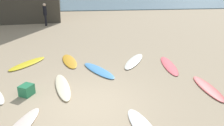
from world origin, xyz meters
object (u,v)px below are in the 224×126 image
Objects in this scene: surfboard_3 at (70,61)px; beach_cooler at (27,90)px; surfboard_4 at (28,64)px; surfboard_7 at (134,61)px; surfboard_6 at (99,70)px; beachgoer_near at (45,13)px; surfboard_1 at (208,88)px; surfboard_9 at (169,66)px; surfboard_0 at (63,87)px.

beach_cooler is at bearing -126.90° from surfboard_3.
surfboard_4 is 5.02m from surfboard_7.
beach_cooler is (-2.63, -1.86, 0.15)m from surfboard_6.
beachgoer_near is 3.82× the size of beach_cooler.
surfboard_1 is 1.06× the size of surfboard_3.
surfboard_7 is at bearing -21.24° from surfboard_9.
beachgoer_near is at bearing 95.21° from beach_cooler.
surfboard_1 is 1.22× the size of beachgoer_near.
surfboard_6 is 10.05m from beachgoer_near.
surfboard_1 is 3.76m from surfboard_7.
beach_cooler is at bearing -175.78° from surfboard_6.
surfboard_3 is 3.09m from surfboard_7.
surfboard_9 is 1.35× the size of beachgoer_near.
surfboard_0 is 3.95m from surfboard_7.
beach_cooler is at bearing 174.84° from surfboard_1.
beachgoer_near reaches higher than surfboard_0.
surfboard_1 is at bearing 110.40° from surfboard_9.
surfboard_4 reaches higher than surfboard_9.
surfboard_4 is at bearing 130.13° from surfboard_6.
surfboard_0 is at bearing 8.24° from beachgoer_near.
surfboard_0 is at bearing 162.22° from surfboard_4.
beach_cooler reaches higher than surfboard_3.
surfboard_6 is at bearing -162.64° from surfboard_4.
surfboard_7 reaches higher than surfboard_1.
surfboard_0 is at bearing 19.75° from beach_cooler.
surfboard_0 reaches higher than surfboard_7.
surfboard_4 is (-7.26, 3.19, 0.00)m from surfboard_1.
surfboard_6 is (1.43, 1.43, -0.01)m from surfboard_0.
surfboard_3 is (-5.32, 3.34, 0.00)m from surfboard_1.
surfboard_3 is 4.70m from surfboard_9.
surfboard_7 is 1.66m from surfboard_9.
surfboard_1 is (5.41, -0.65, -0.01)m from surfboard_0.
beachgoer_near is (-5.39, 8.38, 0.92)m from surfboard_7.
surfboard_0 is 1.08× the size of surfboard_1.
surfboard_1 is 0.95× the size of surfboard_7.
surfboard_7 is 0.95× the size of surfboard_9.
surfboard_4 is 1.21× the size of beachgoer_near.
beach_cooler reaches higher than surfboard_6.
surfboard_7 is at bearing 29.29° from beachgoer_near.
beach_cooler reaches higher than surfboard_0.
surfboard_4 is at bearing 113.61° from surfboard_0.
surfboard_1 is 13.74m from beachgoer_near.
surfboard_4 is at bearing -0.84° from beachgoer_near.
surfboard_7 is (3.08, -0.33, 0.00)m from surfboard_3.
beachgoer_near reaches higher than surfboard_6.
surfboard_7 is (5.01, -0.18, 0.00)m from surfboard_4.
surfboard_9 is (6.53, -0.86, -0.01)m from surfboard_4.
surfboard_0 is at bearing 22.71° from surfboard_9.
surfboard_3 is at bearing -158.15° from surfboard_7.
surfboard_7 is (-2.25, 3.01, 0.00)m from surfboard_1.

